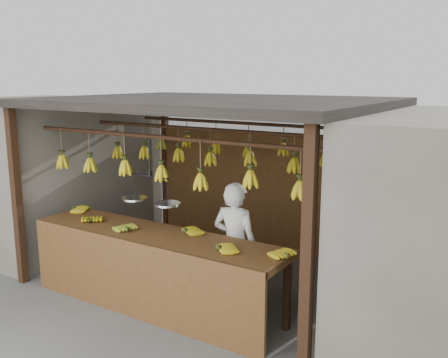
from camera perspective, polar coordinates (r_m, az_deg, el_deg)
The scene contains 8 objects.
ground at distance 6.92m, azimuth -1.36°, elevation -11.03°, with size 80.00×80.00×0.00m, color #5B5B57.
stall at distance 6.70m, azimuth 0.13°, elevation 5.67°, with size 4.30×3.30×2.40m.
neighbor_left at distance 9.04m, azimuth -20.69°, elevation 1.20°, with size 3.00×3.00×2.30m, color slate.
counter at distance 5.78m, azimuth -8.59°, elevation -8.37°, with size 3.47×0.74×0.96m.
hanging_bananas at distance 6.47m, azimuth -1.40°, elevation 2.25°, with size 3.60×2.25×0.39m.
balance_scale at distance 5.88m, azimuth -8.39°, elevation -2.18°, with size 0.80×0.30×0.78m.
vendor at distance 5.82m, azimuth 1.26°, elevation -7.60°, with size 0.55×0.36×1.50m, color white.
bag_bundles at distance 7.05m, azimuth 18.21°, elevation -2.81°, with size 0.08×0.26×1.33m.
Camera 1 is at (3.58, -5.30, 2.66)m, focal length 40.00 mm.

